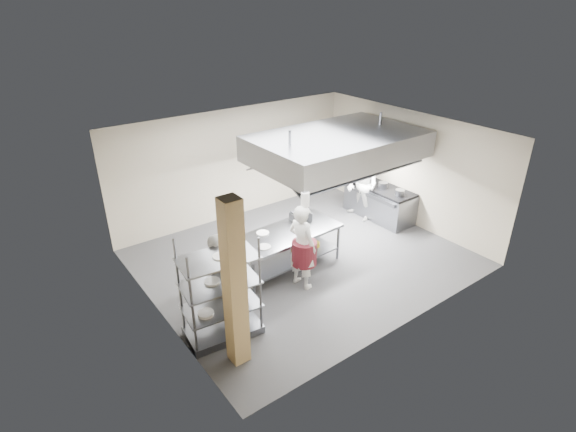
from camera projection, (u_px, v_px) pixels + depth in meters
floor at (303, 258)px, 10.60m from camera, size 7.00×7.00×0.00m
ceiling at (305, 134)px, 9.28m from camera, size 7.00×7.00×0.00m
wall_back at (235, 164)px, 12.10m from camera, size 7.00×0.00×7.00m
wall_left at (152, 248)px, 8.07m from camera, size 0.00×6.00×6.00m
wall_right at (408, 168)px, 11.81m from camera, size 0.00×6.00×6.00m
column at (235, 285)px, 7.02m from camera, size 0.30×0.30×3.00m
exhaust_hood at (337, 146)px, 10.53m from camera, size 4.00×2.50×0.60m
hood_strip_a at (307, 167)px, 10.19m from camera, size 1.60×0.12×0.04m
hood_strip_b at (364, 152)px, 11.15m from camera, size 1.60×0.12×0.04m
wall_shelf at (292, 153)px, 12.95m from camera, size 1.50×0.28×0.04m
island at (286, 250)px, 10.03m from camera, size 2.61×1.19×0.91m
island_worktop at (286, 234)px, 9.85m from camera, size 2.61×1.19×0.06m
island_undershelf at (286, 256)px, 10.10m from camera, size 2.40×1.07×0.04m
pass_rack at (220, 288)px, 7.81m from camera, size 1.41×0.92×2.00m
cooking_range at (379, 203)px, 12.43m from camera, size 0.80×2.00×0.84m
range_top at (381, 188)px, 12.23m from camera, size 0.78×1.96×0.06m
chef_head at (302, 246)px, 9.23m from camera, size 0.56×0.75×1.87m
chef_line at (362, 185)px, 12.09m from camera, size 0.84×1.03×1.95m
chef_plating at (217, 277)px, 8.31m from camera, size 0.83×1.13×1.79m
griddle at (301, 217)px, 10.29m from camera, size 0.46×0.38×0.21m
wicker_basket at (300, 248)px, 10.24m from camera, size 0.41×0.34×0.16m
stockpot at (383, 185)px, 12.09m from camera, size 0.24×0.24×0.17m
plate_stack at (221, 305)px, 7.97m from camera, size 0.28×0.28×0.05m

